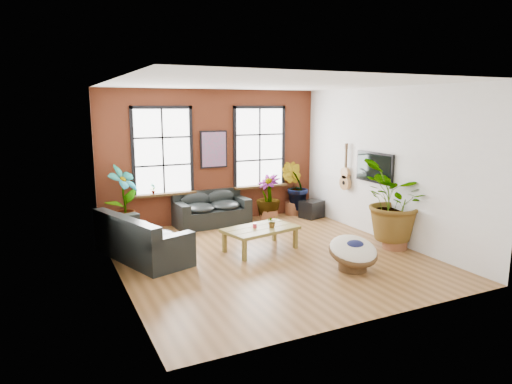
{
  "coord_description": "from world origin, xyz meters",
  "views": [
    {
      "loc": [
        -4.15,
        -8.1,
        3.08
      ],
      "look_at": [
        0.0,
        0.6,
        1.25
      ],
      "focal_mm": 32.0,
      "sensor_mm": 36.0,
      "label": 1
    }
  ],
  "objects_px": {
    "sofa_back": "(211,209)",
    "sofa_left": "(140,239)",
    "papasan_chair": "(353,252)",
    "coffee_table": "(260,230)"
  },
  "relations": [
    {
      "from": "sofa_back",
      "to": "coffee_table",
      "type": "bearing_deg",
      "value": -88.33
    },
    {
      "from": "papasan_chair",
      "to": "sofa_back",
      "type": "bearing_deg",
      "value": 113.98
    },
    {
      "from": "coffee_table",
      "to": "papasan_chair",
      "type": "bearing_deg",
      "value": -72.73
    },
    {
      "from": "coffee_table",
      "to": "sofa_left",
      "type": "bearing_deg",
      "value": 155.1
    },
    {
      "from": "sofa_back",
      "to": "sofa_left",
      "type": "height_order",
      "value": "sofa_left"
    },
    {
      "from": "sofa_left",
      "to": "coffee_table",
      "type": "height_order",
      "value": "sofa_left"
    },
    {
      "from": "papasan_chair",
      "to": "coffee_table",
      "type": "bearing_deg",
      "value": 127.37
    },
    {
      "from": "sofa_back",
      "to": "coffee_table",
      "type": "distance_m",
      "value": 2.54
    },
    {
      "from": "sofa_left",
      "to": "coffee_table",
      "type": "bearing_deg",
      "value": -121.25
    },
    {
      "from": "sofa_left",
      "to": "papasan_chair",
      "type": "xyz_separation_m",
      "value": [
        3.51,
        -2.4,
        -0.06
      ]
    }
  ]
}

